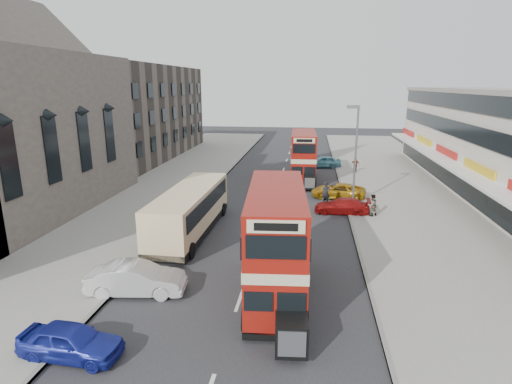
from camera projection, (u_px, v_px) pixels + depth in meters
The scene contains 19 objects.
ground at pixel (231, 325), 16.92m from camera, with size 160.00×160.00×0.00m, color #28282B.
road_surface at pixel (274, 197), 36.07m from camera, with size 12.00×90.00×0.01m, color #28282B.
pavement_right at pixel (415, 201), 34.50m from camera, with size 12.00×90.00×0.15m, color gray.
pavement_left at pixel (145, 191), 37.60m from camera, with size 12.00×90.00×0.15m, color gray.
kerb_left at pixel (207, 194), 36.84m from camera, with size 0.20×90.00×0.16m, color gray.
kerb_right at pixel (344, 199), 35.27m from camera, with size 0.20×90.00×0.16m, color gray.
brick_terrace at pixel (124, 112), 54.60m from camera, with size 14.00×28.00×12.00m, color #66594C.
street_lamp at pixel (355, 148), 32.08m from camera, with size 1.00×0.20×8.12m.
bus_main at pixel (276, 243), 18.65m from camera, with size 3.18×9.18×5.02m.
bus_second at pixel (303, 156), 41.60m from camera, with size 2.67×8.78×4.82m.
coach at pixel (190, 209), 26.98m from camera, with size 2.91×10.61×2.80m.
car_left_near at pixel (71, 341), 14.80m from camera, with size 1.53×3.81×1.30m, color navy.
car_left_front at pixel (137, 279), 19.28m from camera, with size 1.60×4.60×1.51m, color silver.
car_right_a at pixel (342, 206), 31.29m from camera, with size 1.71×4.21×1.22m, color maroon.
car_right_b at pixel (338, 191), 35.54m from camera, with size 2.15×4.66×1.30m, color #B77F12.
car_right_c at pixel (323, 162), 48.53m from camera, with size 1.67×4.15×1.41m, color #5EAABC.
pedestrian_near at pixel (372, 205), 30.24m from camera, with size 0.62×0.42×1.67m, color gray.
pedestrian_far at pixel (355, 165), 45.50m from camera, with size 0.95×0.39×1.62m, color gray.
cyclist at pixel (326, 199), 32.71m from camera, with size 0.66×1.74×2.12m.
Camera 1 is at (3.02, -14.65, 9.72)m, focal length 28.53 mm.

